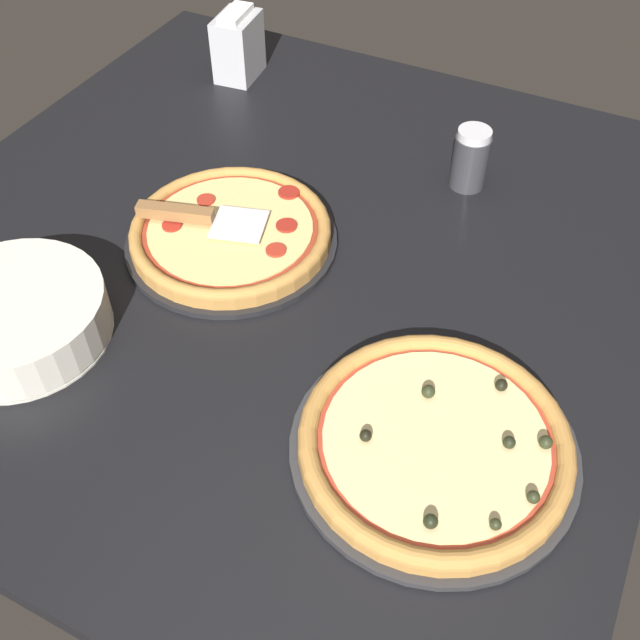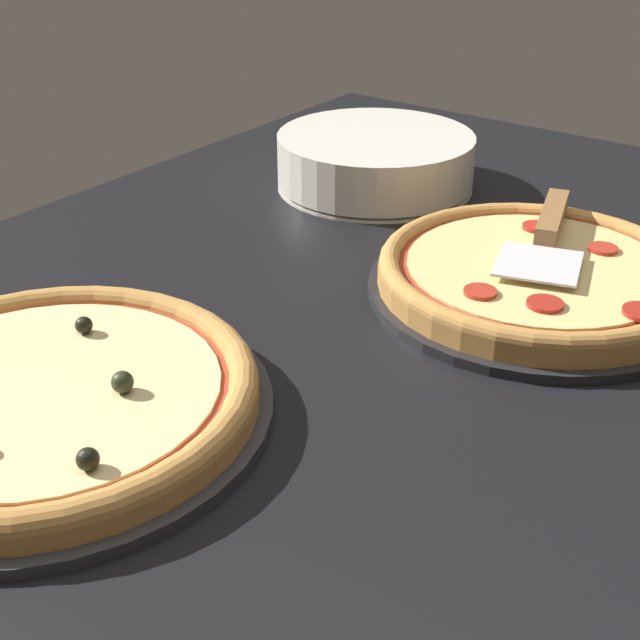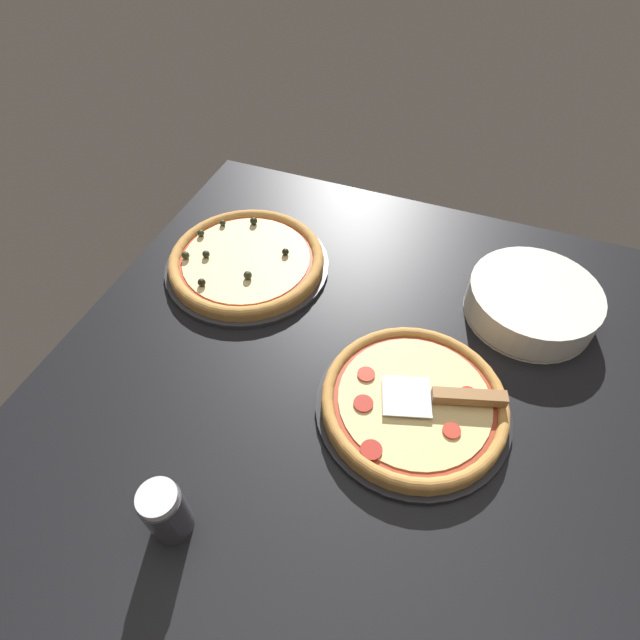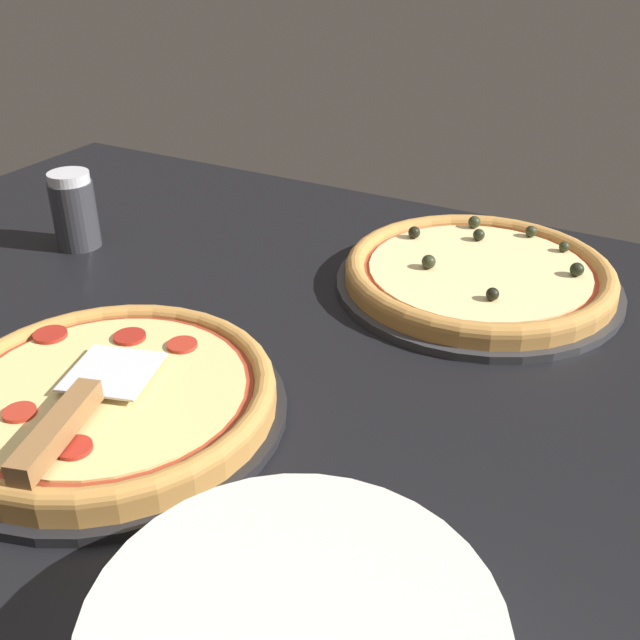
% 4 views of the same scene
% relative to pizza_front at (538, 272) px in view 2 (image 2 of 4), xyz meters
% --- Properties ---
extents(ground_plane, '(1.26, 1.22, 0.04)m').
position_rel_pizza_front_xyz_m(ground_plane, '(-0.03, 0.07, -0.04)').
color(ground_plane, black).
extents(pizza_pan_front, '(0.34, 0.34, 0.01)m').
position_rel_pizza_front_xyz_m(pizza_pan_front, '(0.00, -0.00, -0.02)').
color(pizza_pan_front, black).
rests_on(pizza_pan_front, ground_plane).
extents(pizza_front, '(0.32, 0.32, 0.03)m').
position_rel_pizza_front_xyz_m(pizza_front, '(0.00, 0.00, 0.00)').
color(pizza_front, '#B77F3D').
rests_on(pizza_front, pizza_pan_front).
extents(pizza_pan_back, '(0.36, 0.36, 0.01)m').
position_rel_pizza_front_xyz_m(pizza_pan_back, '(0.22, 0.43, -0.02)').
color(pizza_pan_back, '#2D2D30').
rests_on(pizza_pan_back, ground_plane).
extents(pizza_back, '(0.34, 0.34, 0.04)m').
position_rel_pizza_front_xyz_m(pizza_back, '(0.22, 0.43, -0.00)').
color(pizza_back, '#B77F3D').
rests_on(pizza_back, pizza_pan_back).
extents(serving_spatula, '(0.11, 0.21, 0.02)m').
position_rel_pizza_front_xyz_m(serving_spatula, '(0.02, -0.06, 0.02)').
color(serving_spatula, silver).
rests_on(serving_spatula, pizza_front).
extents(plate_stack, '(0.25, 0.25, 0.07)m').
position_rel_pizza_front_xyz_m(plate_stack, '(0.30, -0.16, 0.01)').
color(plate_stack, silver).
rests_on(plate_stack, ground_plane).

